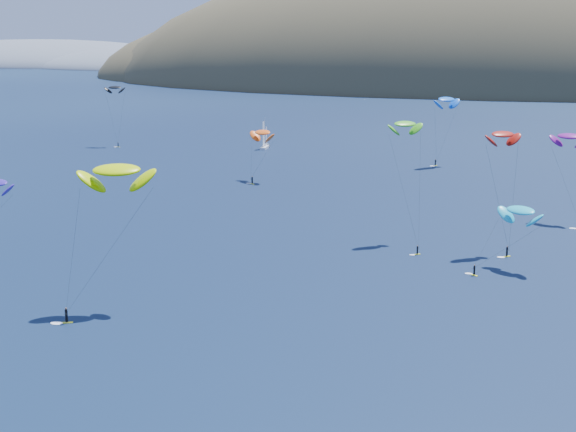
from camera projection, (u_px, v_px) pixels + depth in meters
The scene contains 11 objects.
island at pixel (525, 99), 581.26m from camera, with size 730.00×300.00×210.00m.
headland at pixel (64, 67), 879.40m from camera, with size 460.00×250.00×60.00m.
sailboat at pixel (265, 146), 271.30m from camera, with size 8.54×7.37×10.54m.
kitesurfer_1 at pixel (262, 132), 213.06m from camera, with size 9.35×11.03×15.27m.
kitesurfer_2 at pixel (116, 170), 115.01m from camera, with size 11.58×14.33×23.21m.
kitesurfer_3 at pixel (405, 124), 151.76m from camera, with size 8.72×15.08×24.33m.
kitesurfer_4 at pixel (447, 99), 235.20m from camera, with size 9.40×9.87×22.08m.
kitesurfer_5 at pixel (520, 210), 135.25m from camera, with size 12.02×11.06×12.41m.
kitesurfer_6 at pixel (569, 137), 167.86m from camera, with size 8.37×11.82×20.07m.
kitesurfer_9 at pixel (503, 135), 143.94m from camera, with size 7.69×8.86×23.48m.
kitesurfer_12 at pixel (115, 88), 274.57m from camera, with size 7.32×6.69×21.86m.
Camera 1 is at (26.29, -47.66, 40.38)m, focal length 50.00 mm.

